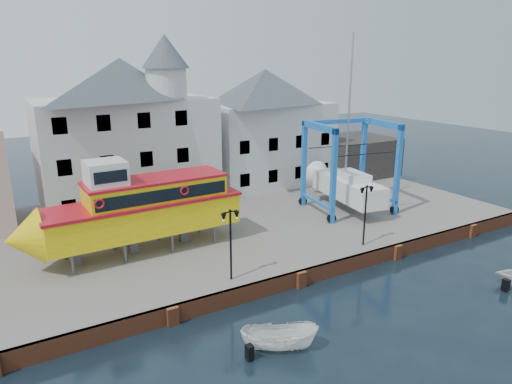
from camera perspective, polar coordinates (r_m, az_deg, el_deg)
ground at (r=27.89m, az=5.57°, el=-11.71°), size 140.00×140.00×0.00m
hardstanding at (r=36.38m, az=-4.54°, el=-4.01°), size 44.00×22.00×1.00m
quay_wall at (r=27.73m, az=5.47°, el=-10.71°), size 44.00×0.47×1.00m
building_white_main at (r=39.90m, az=-15.84°, el=7.38°), size 14.00×8.30×14.00m
building_white_right at (r=45.94m, az=1.12°, el=8.12°), size 12.00×8.00×11.20m
shed_dark at (r=50.90m, az=11.99°, el=4.44°), size 8.00×7.00×4.00m
lamp_post_left at (r=25.20m, az=-3.22°, el=-4.37°), size 1.12×0.32×4.20m
lamp_post_right at (r=30.78m, az=13.60°, el=-0.98°), size 1.12×0.32×4.20m
tour_boat at (r=29.83m, az=-15.36°, el=-2.13°), size 14.40×3.85×6.23m
travel_lift at (r=38.95m, az=10.82°, el=1.49°), size 7.26×9.56×14.06m
motorboat_a at (r=22.57m, az=2.93°, el=-19.01°), size 3.84×3.00×1.41m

